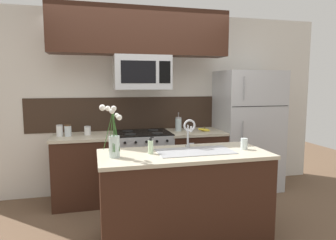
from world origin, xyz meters
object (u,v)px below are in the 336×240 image
object	(u,v)px
flower_vase	(114,140)
banana_bunch	(204,130)
dish_soap_bottle	(151,147)
refrigerator	(247,130)
drinking_glass	(244,144)
storage_jar_short	(88,131)
storage_jar_tall	(60,131)
stove_range	(143,165)
sink_faucet	(189,129)
storage_jar_medium	(68,130)
french_press	(178,124)
microwave	(142,73)

from	to	relation	value
flower_vase	banana_bunch	bearing A→B (deg)	41.98
dish_soap_bottle	flower_vase	bearing A→B (deg)	-170.55
refrigerator	drinking_glass	size ratio (longest dim) A/B	15.20
storage_jar_short	storage_jar_tall	bearing A→B (deg)	-176.03
stove_range	sink_faucet	distance (m)	1.28
drinking_glass	stove_range	bearing A→B (deg)	123.85
sink_faucet	storage_jar_short	bearing A→B (deg)	134.15
dish_soap_bottle	storage_jar_medium	bearing A→B (deg)	125.01
french_press	dish_soap_bottle	distance (m)	1.44
refrigerator	banana_bunch	size ratio (longest dim) A/B	9.33
sink_faucet	flower_vase	size ratio (longest dim) A/B	0.63
french_press	flower_vase	world-z (taller)	flower_vase
flower_vase	sink_faucet	bearing A→B (deg)	15.98
microwave	storage_jar_medium	size ratio (longest dim) A/B	4.92
dish_soap_bottle	stove_range	bearing A→B (deg)	84.50
french_press	dish_soap_bottle	bearing A→B (deg)	-116.90
microwave	french_press	xyz separation A→B (m)	(0.54, 0.08, -0.72)
stove_range	storage_jar_medium	xyz separation A→B (m)	(-0.97, -0.01, 0.52)
stove_range	sink_faucet	bearing A→B (deg)	-72.69
french_press	sink_faucet	bearing A→B (deg)	-100.43
refrigerator	storage_jar_tall	world-z (taller)	refrigerator
dish_soap_bottle	drinking_glass	xyz separation A→B (m)	(0.97, -0.05, -0.01)
microwave	sink_faucet	bearing A→B (deg)	-72.36
stove_range	french_press	xyz separation A→B (m)	(0.54, 0.06, 0.55)
sink_faucet	banana_bunch	bearing A→B (deg)	60.73
storage_jar_medium	sink_faucet	bearing A→B (deg)	-38.81
refrigerator	dish_soap_bottle	distance (m)	2.13
dish_soap_bottle	flower_vase	xyz separation A→B (m)	(-0.36, -0.06, 0.10)
stove_range	microwave	bearing A→B (deg)	-89.84
storage_jar_tall	refrigerator	bearing A→B (deg)	0.26
dish_soap_bottle	drinking_glass	world-z (taller)	dish_soap_bottle
storage_jar_short	french_press	distance (m)	1.26
refrigerator	storage_jar_tall	xyz separation A→B (m)	(-2.68, -0.01, 0.10)
microwave	sink_faucet	size ratio (longest dim) A/B	2.43
french_press	storage_jar_tall	bearing A→B (deg)	-178.14
flower_vase	storage_jar_tall	bearing A→B (deg)	114.86
french_press	storage_jar_short	bearing A→B (deg)	-178.72
stove_range	storage_jar_tall	size ratio (longest dim) A/B	6.18
storage_jar_tall	banana_bunch	distance (m)	1.96
dish_soap_bottle	storage_jar_tall	bearing A→B (deg)	127.74
refrigerator	drinking_glass	bearing A→B (deg)	-120.03
microwave	banana_bunch	world-z (taller)	microwave
french_press	drinking_glass	xyz separation A→B (m)	(0.32, -1.34, -0.04)
storage_jar_medium	banana_bunch	world-z (taller)	storage_jar_medium
refrigerator	dish_soap_bottle	xyz separation A→B (m)	(-1.72, -1.25, 0.09)
storage_jar_tall	stove_range	bearing A→B (deg)	-0.42
microwave	storage_jar_medium	world-z (taller)	microwave
stove_range	french_press	size ratio (longest dim) A/B	3.48
banana_bunch	drinking_glass	world-z (taller)	drinking_glass
dish_soap_bottle	sink_faucet	bearing A→B (deg)	20.89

